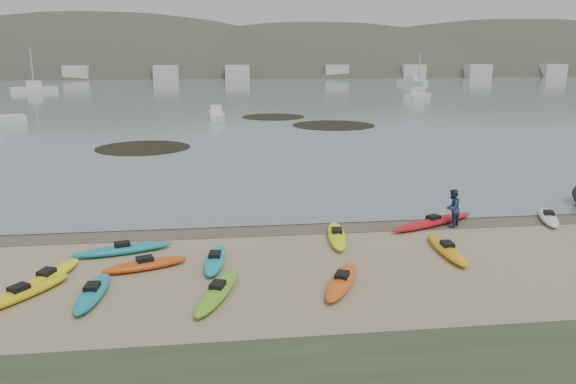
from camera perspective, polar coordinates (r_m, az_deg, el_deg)
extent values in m
plane|color=tan|center=(24.44, 0.00, -3.42)|extent=(600.00, 600.00, 0.00)
plane|color=brown|center=(24.15, 0.09, -3.62)|extent=(60.00, 60.00, 0.00)
plane|color=slate|center=(323.24, -6.82, 12.51)|extent=(1200.00, 1200.00, 0.00)
ellipsoid|color=#F55B15|center=(18.31, 5.50, -9.00)|extent=(2.04, 3.34, 0.34)
ellipsoid|color=#FDFD15|center=(20.06, -23.28, -8.03)|extent=(1.80, 3.55, 0.34)
ellipsoid|color=red|center=(25.18, 14.52, -2.95)|extent=(4.62, 2.79, 0.34)
ellipsoid|color=#71C026|center=(17.62, -7.15, -9.98)|extent=(1.84, 3.72, 0.34)
ellipsoid|color=teal|center=(21.90, -16.46, -5.62)|extent=(3.69, 1.68, 0.34)
ellipsoid|color=#EEA414|center=(21.85, 15.85, -5.62)|extent=(0.79, 3.59, 0.34)
ellipsoid|color=teal|center=(20.13, -7.42, -6.89)|extent=(1.03, 3.06, 0.34)
ellipsoid|color=teal|center=(18.37, -19.24, -9.67)|extent=(0.95, 3.09, 0.34)
ellipsoid|color=#D54C12|center=(20.17, -14.31, -7.17)|extent=(3.04, 1.65, 0.34)
ellipsoid|color=white|center=(27.58, 24.94, -2.35)|extent=(1.77, 3.07, 0.34)
ellipsoid|color=yellow|center=(19.12, -25.62, -9.35)|extent=(2.70, 3.33, 0.34)
ellipsoid|color=#FBF815|center=(22.65, 4.98, -4.43)|extent=(1.16, 3.65, 0.34)
imported|color=navy|center=(25.05, 16.35, -1.57)|extent=(1.02, 1.02, 1.67)
cylinder|color=black|center=(45.81, -14.51, 4.35)|extent=(7.42, 7.42, 0.04)
cylinder|color=black|center=(58.73, 4.65, 6.76)|extent=(8.56, 8.56, 0.04)
cylinder|color=black|center=(66.35, -1.51, 7.62)|extent=(7.39, 7.39, 0.04)
cube|color=silver|center=(65.21, -7.32, 7.73)|extent=(1.86, 5.75, 0.80)
cube|color=silver|center=(95.04, 13.04, 9.45)|extent=(6.16, 6.65, 0.99)
cube|color=silver|center=(119.99, -24.38, 9.49)|extent=(8.63, 5.24, 1.17)
cube|color=silver|center=(141.36, 12.49, 10.85)|extent=(6.04, 7.80, 1.10)
ellipsoid|color=#384235|center=(223.60, -18.10, 6.72)|extent=(220.00, 120.00, 80.00)
ellipsoid|color=#384235|center=(217.67, 2.92, 7.92)|extent=(200.00, 110.00, 68.00)
ellipsoid|color=#384235|center=(255.92, 21.76, 7.45)|extent=(230.00, 130.00, 76.00)
cube|color=beige|center=(172.71, -20.67, 11.28)|extent=(7.00, 5.00, 4.00)
cube|color=beige|center=(168.90, -12.57, 11.78)|extent=(7.00, 5.00, 4.00)
cube|color=beige|center=(168.46, -4.23, 12.06)|extent=(7.00, 5.00, 4.00)
cube|color=beige|center=(171.42, 3.99, 12.10)|extent=(7.00, 5.00, 4.00)
cube|color=beige|center=(177.60, 11.78, 11.91)|extent=(7.00, 5.00, 4.00)
cube|color=beige|center=(186.68, 18.91, 11.55)|extent=(7.00, 5.00, 4.00)
cube|color=beige|center=(198.26, 25.28, 11.08)|extent=(7.00, 5.00, 4.00)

